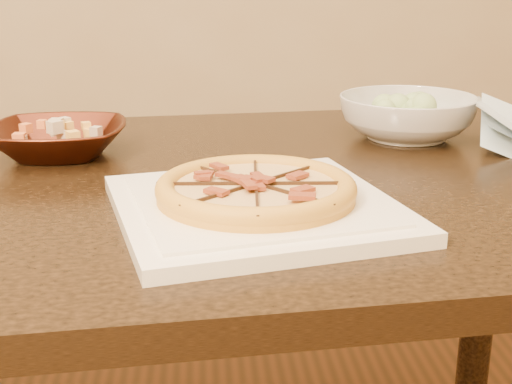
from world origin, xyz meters
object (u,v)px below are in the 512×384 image
at_px(bronze_bowl, 59,140).
at_px(dining_table, 197,242).
at_px(pizza, 256,189).
at_px(salad_bowl, 407,117).
at_px(plate, 256,207).

bearing_deg(bronze_bowl, dining_table, -31.12).
xyz_separation_m(pizza, bronze_bowl, (-0.29, 0.31, -0.01)).
height_order(dining_table, bronze_bowl, bronze_bowl).
xyz_separation_m(pizza, salad_bowl, (0.30, 0.39, 0.00)).
bearing_deg(bronze_bowl, pizza, -46.73).
bearing_deg(salad_bowl, bronze_bowl, -172.54).
bearing_deg(dining_table, plate, -67.30).
height_order(pizza, salad_bowl, salad_bowl).
bearing_deg(plate, salad_bowl, 52.33).
relative_size(plate, bronze_bowl, 1.85).
xyz_separation_m(plate, bronze_bowl, (-0.29, 0.31, 0.02)).
bearing_deg(pizza, bronze_bowl, 133.27).
bearing_deg(bronze_bowl, salad_bowl, 7.46).
relative_size(dining_table, salad_bowl, 6.06).
xyz_separation_m(dining_table, bronze_bowl, (-0.22, 0.13, 0.13)).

